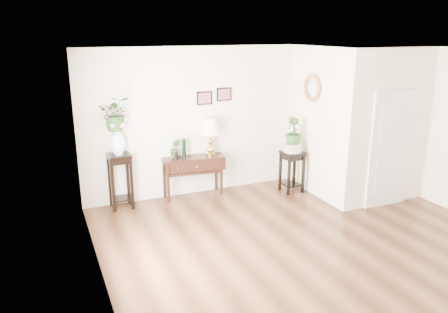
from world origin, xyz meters
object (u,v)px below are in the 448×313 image
table_lamp (210,137)px  plant_stand_b (292,172)px  console_table (193,177)px  plant_stand_a (120,181)px

table_lamp → plant_stand_b: table_lamp is taller
console_table → plant_stand_a: (-1.37, -0.01, 0.10)m
table_lamp → plant_stand_b: (1.50, -0.52, -0.73)m
plant_stand_b → table_lamp: bearing=160.9°
table_lamp → plant_stand_b: bearing=-19.1°
console_table → table_lamp: size_ratio=1.66×
table_lamp → plant_stand_a: size_ratio=0.72×
table_lamp → console_table: bearing=180.0°
plant_stand_a → plant_stand_b: size_ratio=1.22×
plant_stand_a → plant_stand_b: (3.23, -0.51, -0.09)m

